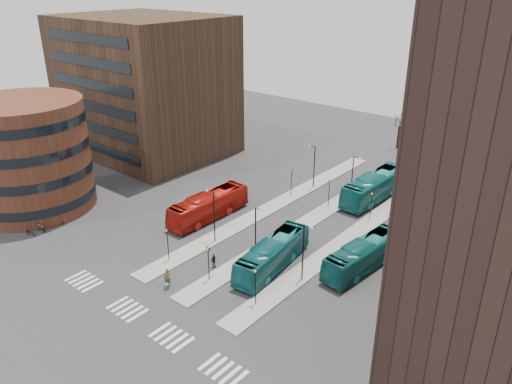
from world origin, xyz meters
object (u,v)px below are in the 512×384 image
Objects in this scene: teal_bus_b at (375,186)px; commuter_c at (261,263)px; commuter_b at (214,261)px; bicycle_near at (30,232)px; red_bus at (209,206)px; teal_bus_c at (364,255)px; traveller at (167,277)px; commuter_a at (185,222)px; teal_bus_a at (273,254)px; bicycle_mid at (40,227)px; suitcase at (166,287)px; teal_bus_d at (440,175)px; bicycle_far at (62,220)px.

commuter_c is (-0.69, -23.25, -1.08)m from teal_bus_b.
commuter_b reaches higher than bicycle_near.
teal_bus_c is (20.33, 2.02, -0.08)m from red_bus.
traveller is (-13.12, -15.05, -0.63)m from teal_bus_c.
red_bus reaches higher than bicycle_near.
commuter_a is 1.24× the size of commuter_b.
commuter_c is at bearing -130.50° from teal_bus_a.
commuter_b reaches higher than bicycle_mid.
teal_bus_a is 1.01× the size of teal_bus_c.
red_bus is 1.04× the size of teal_bus_a.
commuter_c is at bearing -89.84° from teal_bus_b.
red_bus is 0.90× the size of teal_bus_b.
teal_bus_a is at bearing -47.90° from commuter_b.
traveller is 1.24× the size of commuter_b.
teal_bus_c is 21.29m from commuter_a.
teal_bus_b is 26.53m from commuter_b.
suitcase is at bearing -123.61° from teal_bus_c.
commuter_c is at bearing -102.71° from teal_bus_d.
teal_bus_a is 0.96× the size of teal_bus_d.
commuter_c is (-5.65, -33.41, -0.92)m from teal_bus_d.
teal_bus_d reaches higher than teal_bus_c.
commuter_c is (4.85, 8.62, 0.47)m from suitcase.
teal_bus_a is 7.29× the size of bicycle_far.
teal_bus_d is at bearing 73.90° from teal_bus_a.
commuter_c is (12.51, -1.00, -0.20)m from commuter_a.
teal_bus_b is at bearing -7.44° from commuter_b.
teal_bus_a is at bearing -74.89° from bicycle_near.
traveller reaches higher than commuter_b.
commuter_c is 0.84× the size of bicycle_mid.
traveller is at bearing -90.88° from bicycle_near.
red_bus is at bearing -125.50° from teal_bus_d.
red_bus is at bearing 80.57° from traveller.
bicycle_near is at bearing -165.41° from suitcase.
red_bus is at bearing 49.97° from commuter_b.
red_bus is at bearing -123.71° from teal_bus_b.
teal_bus_c is at bearing -48.72° from bicycle_far.
commuter_b is 0.94× the size of bicycle_near.
red_bus reaches higher than bicycle_mid.
teal_bus_d is 6.76× the size of bicycle_mid.
commuter_b reaches higher than bicycle_far.
bicycle_near is (-25.91, -12.67, -1.16)m from teal_bus_a.
bicycle_mid is at bearing -146.74° from teal_bus_c.
suitcase is 11.18m from teal_bus_a.
teal_bus_d is at bearing -12.12° from commuter_b.
traveller is at bearing -98.78° from teal_bus_b.
commuter_b is 1.02× the size of commuter_c.
red_bus is at bearing -28.10° from bicycle_far.
bicycle_mid is at bearing -162.42° from bicycle_far.
teal_bus_d is at bearing 100.67° from teal_bus_c.
teal_bus_c is 38.05m from bicycle_near.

